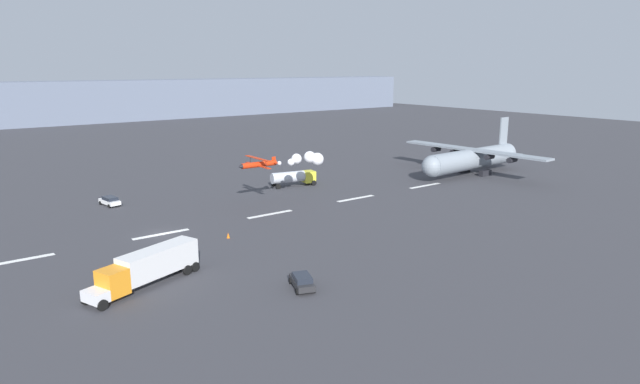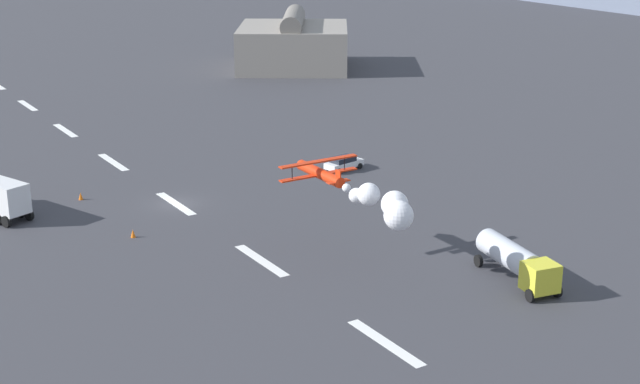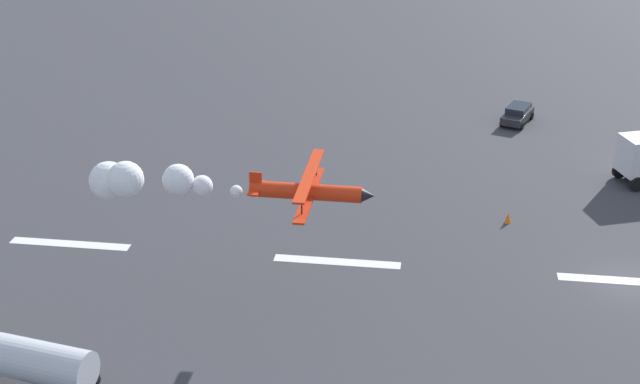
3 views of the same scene
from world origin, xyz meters
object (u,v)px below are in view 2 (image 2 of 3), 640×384
object	(u,v)px
fuel_tanker_truck	(517,261)
traffic_cone_near	(81,196)
airport_staff_sedan	(344,163)
traffic_cone_far	(133,233)
stunt_biplane_red	(373,199)

from	to	relation	value
fuel_tanker_truck	traffic_cone_near	xyz separation A→B (m)	(-38.39, -22.49, -1.36)
fuel_tanker_truck	airport_staff_sedan	size ratio (longest dim) A/B	1.90
airport_staff_sedan	traffic_cone_far	xyz separation A→B (m)	(7.63, -27.67, -0.44)
stunt_biplane_red	airport_staff_sedan	size ratio (longest dim) A/B	3.44
fuel_tanker_truck	airport_staff_sedan	bearing A→B (deg)	170.30
stunt_biplane_red	fuel_tanker_truck	distance (m)	12.70
airport_staff_sedan	traffic_cone_near	distance (m)	28.65
airport_staff_sedan	traffic_cone_far	world-z (taller)	airport_staff_sedan
fuel_tanker_truck	traffic_cone_far	bearing A→B (deg)	-139.15
stunt_biplane_red	traffic_cone_near	bearing A→B (deg)	-159.24
traffic_cone_near	airport_staff_sedan	bearing A→B (deg)	79.33
stunt_biplane_red	traffic_cone_near	size ratio (longest dim) A/B	21.79
traffic_cone_near	traffic_cone_far	world-z (taller)	same
traffic_cone_far	fuel_tanker_truck	bearing A→B (deg)	40.85
airport_staff_sedan	traffic_cone_far	size ratio (longest dim) A/B	6.33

